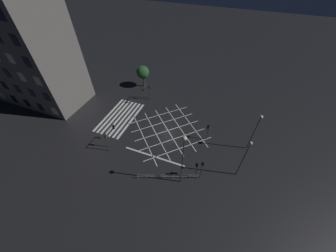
% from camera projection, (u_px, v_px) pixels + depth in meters
% --- Properties ---
extents(ground_plane, '(200.00, 200.00, 0.00)m').
position_uv_depth(ground_plane, '(168.00, 130.00, 36.74)').
color(ground_plane, black).
extents(road_markings, '(16.70, 22.16, 0.01)m').
position_uv_depth(road_markings, '(136.00, 123.00, 38.26)').
color(road_markings, silver).
rests_on(road_markings, ground_plane).
extents(traffic_light_ne_cross, '(0.36, 0.39, 4.14)m').
position_uv_depth(traffic_light_ne_cross, '(197.00, 167.00, 27.34)').
color(traffic_light_ne_cross, '#2D2D30').
rests_on(traffic_light_ne_cross, ground_plane).
extents(traffic_light_sw_main, '(2.76, 0.36, 4.24)m').
position_uv_depth(traffic_light_sw_main, '(145.00, 90.00, 41.19)').
color(traffic_light_sw_main, '#2D2D30').
rests_on(traffic_light_sw_main, ground_plane).
extents(traffic_light_se_main, '(2.90, 0.36, 4.13)m').
position_uv_depth(traffic_light_se_main, '(110.00, 133.00, 32.05)').
color(traffic_light_se_main, '#2D2D30').
rests_on(traffic_light_se_main, ground_plane).
extents(traffic_light_median_north, '(0.36, 0.39, 3.74)m').
position_uv_depth(traffic_light_median_north, '(208.00, 129.00, 33.30)').
color(traffic_light_median_north, '#2D2D30').
rests_on(traffic_light_median_north, ground_plane).
extents(traffic_light_se_cross, '(0.36, 0.39, 3.58)m').
position_uv_depth(traffic_light_se_cross, '(106.00, 138.00, 32.00)').
color(traffic_light_se_cross, '#2D2D30').
rests_on(traffic_light_se_cross, ground_plane).
extents(traffic_light_sw_cross, '(0.36, 0.39, 3.99)m').
position_uv_depth(traffic_light_sw_cross, '(150.00, 89.00, 41.87)').
color(traffic_light_sw_cross, '#2D2D30').
rests_on(traffic_light_sw_cross, ground_plane).
extents(traffic_light_ne_main, '(0.39, 0.36, 4.23)m').
position_uv_depth(traffic_light_ne_main, '(202.00, 166.00, 27.38)').
color(traffic_light_ne_main, '#2D2D30').
rests_on(traffic_light_ne_main, ground_plane).
extents(street_lamp_east, '(0.45, 0.45, 7.96)m').
position_uv_depth(street_lamp_east, '(245.00, 154.00, 26.12)').
color(street_lamp_east, '#2D2D30').
rests_on(street_lamp_east, ground_plane).
extents(street_lamp_west, '(0.59, 0.59, 7.81)m').
position_uv_depth(street_lamp_west, '(258.00, 124.00, 29.47)').
color(street_lamp_west, '#2D2D30').
rests_on(street_lamp_west, ground_plane).
extents(street_lamp_far, '(0.59, 0.59, 10.40)m').
position_uv_depth(street_lamp_far, '(183.00, 151.00, 23.60)').
color(street_lamp_far, '#2D2D30').
rests_on(street_lamp_far, ground_plane).
extents(street_tree_near, '(3.09, 3.09, 5.45)m').
position_uv_depth(street_tree_near, '(143.00, 72.00, 45.18)').
color(street_tree_near, '#473323').
rests_on(street_tree_near, ground_plane).
extents(pedestrian_railing, '(3.45, 8.83, 1.05)m').
position_uv_depth(pedestrian_railing, '(168.00, 176.00, 28.87)').
color(pedestrian_railing, '#9EA0A5').
rests_on(pedestrian_railing, ground_plane).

